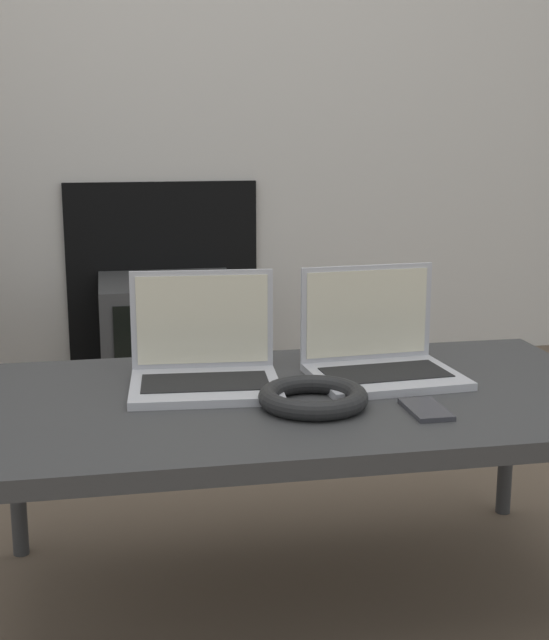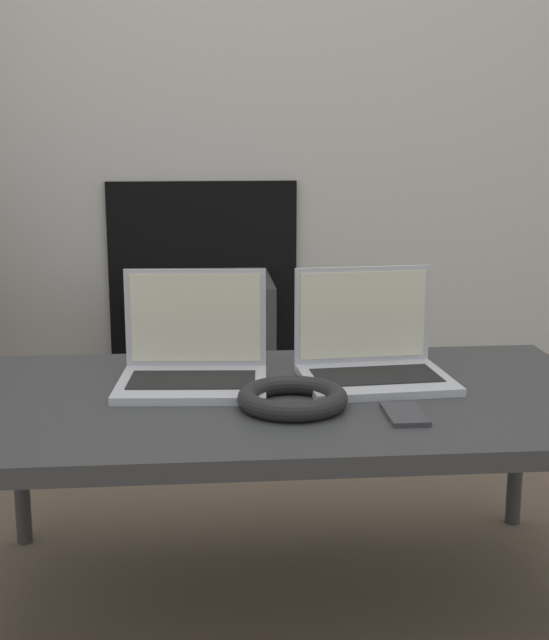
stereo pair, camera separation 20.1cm
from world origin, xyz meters
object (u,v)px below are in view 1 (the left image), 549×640
Objects in this scene: laptop_left at (204,362)px; phone at (426,409)px; laptop_right at (379,353)px; headphones at (315,397)px; tv at (169,332)px.

laptop_left is 0.46m from phone.
laptop_left is 1.00× the size of laptop_right.
headphones is (-0.18, -0.18, -0.03)m from laptop_right.
laptop_right is 0.26m from phone.
laptop_right is at bearing 92.94° from phone.
laptop_left is at bearing -91.31° from tv.
headphones reaches higher than tv.
phone is at bearing -78.90° from tv.
headphones is at bearing -84.87° from tv.
laptop_right is at bearing 45.19° from headphones.
headphones is (0.19, -0.18, -0.03)m from laptop_left.
laptop_right is 0.62× the size of tv.
laptop_left reaches higher than headphones.
tv is (-0.33, 1.51, -0.29)m from laptop_right.
tv is at bearing 95.13° from headphones.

